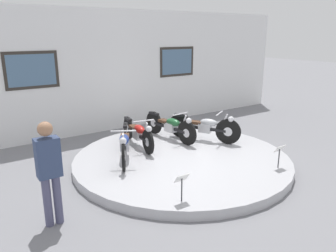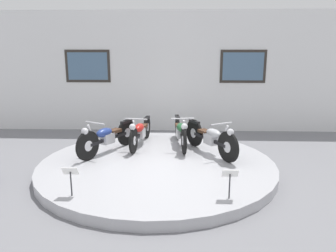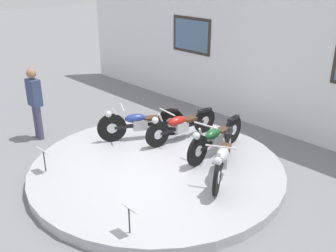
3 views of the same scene
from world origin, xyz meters
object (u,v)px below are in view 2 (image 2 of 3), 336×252
motorcycle_red (140,131)px  info_placard_front_centre (230,177)px  motorcycle_blue (107,136)px  motorcycle_green (181,131)px  info_placard_front_left (71,175)px  motorcycle_silver (211,137)px

motorcycle_red → info_placard_front_centre: motorcycle_red is taller
motorcycle_blue → info_placard_front_centre: motorcycle_blue is taller
motorcycle_blue → motorcycle_green: size_ratio=0.90×
motorcycle_green → info_placard_front_left: size_ratio=3.88×
info_placard_front_centre → motorcycle_green: bearing=105.2°
info_placard_front_centre → motorcycle_red: bearing=121.6°
motorcycle_green → info_placard_front_centre: 3.03m
motorcycle_red → motorcycle_silver: (1.70, -0.61, 0.03)m
info_placard_front_left → motorcycle_blue: bearing=87.6°
motorcycle_red → motorcycle_green: (1.01, 0.00, 0.02)m
motorcycle_red → motorcycle_green: motorcycle_green is taller
motorcycle_silver → motorcycle_blue: bearing=-180.0°
motorcycle_blue → motorcycle_red: (0.69, 0.61, -0.02)m
motorcycle_silver → info_placard_front_left: 3.40m
info_placard_front_left → info_placard_front_centre: size_ratio=1.00×
motorcycle_blue → motorcycle_silver: motorcycle_silver is taller
motorcycle_green → motorcycle_silver: motorcycle_silver is taller
motorcycle_silver → info_placard_front_centre: (0.10, -2.31, -0.03)m
motorcycle_red → motorcycle_silver: size_ratio=1.09×
motorcycle_red → motorcycle_green: bearing=0.1°
info_placard_front_left → motorcycle_green: bearing=58.4°
motorcycle_blue → motorcycle_red: size_ratio=0.92×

